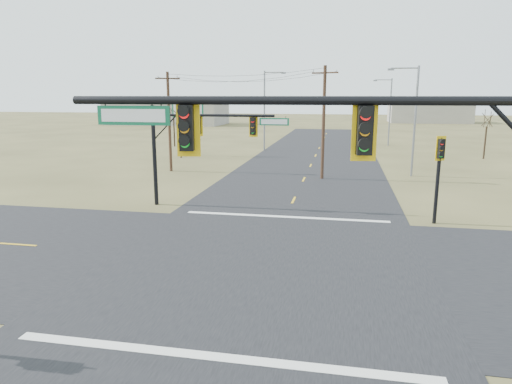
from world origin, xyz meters
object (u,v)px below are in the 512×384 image
(streetlight_c, at_px, (266,106))
(streetlight_a, at_px, (413,115))
(bare_tree_b, at_px, (173,110))
(mast_arm_near, at_px, (382,170))
(utility_pole_far, at_px, (169,120))
(mast_arm_far, at_px, (201,134))
(utility_pole_near, at_px, (324,121))
(pedestal_signal_ne, at_px, (440,162))
(bare_tree_c, at_px, (488,118))
(highway_sign, at_px, (188,115))
(streetlight_b, at_px, (389,108))
(bare_tree_a, at_px, (180,116))

(streetlight_c, bearing_deg, streetlight_a, -70.81)
(streetlight_a, xyz_separation_m, bare_tree_b, (-29.17, 18.85, -0.26))
(streetlight_c, bearing_deg, mast_arm_near, -101.50)
(mast_arm_near, xyz_separation_m, utility_pole_far, (-16.84, 30.44, -0.70))
(mast_arm_near, bearing_deg, mast_arm_far, 109.68)
(utility_pole_near, distance_m, bare_tree_b, 30.62)
(pedestal_signal_ne, distance_m, bare_tree_c, 31.07)
(bare_tree_b, bearing_deg, highway_sign, -59.81)
(pedestal_signal_ne, xyz_separation_m, streetlight_b, (0.90, 41.57, 1.74))
(utility_pole_near, xyz_separation_m, bare_tree_b, (-21.62, 21.68, 0.17))
(mast_arm_far, height_order, utility_pole_far, utility_pole_far)
(streetlight_c, distance_m, bare_tree_c, 25.89)
(streetlight_c, xyz_separation_m, bare_tree_c, (25.64, -3.45, -1.11))
(streetlight_a, bearing_deg, utility_pole_far, 175.30)
(pedestal_signal_ne, bearing_deg, streetlight_a, 67.48)
(mast_arm_near, distance_m, bare_tree_b, 56.17)
(streetlight_c, bearing_deg, pedestal_signal_ne, -89.14)
(mast_arm_far, relative_size, streetlight_c, 0.87)
(utility_pole_near, xyz_separation_m, bare_tree_c, (17.40, 16.21, -0.37))
(pedestal_signal_ne, height_order, highway_sign, highway_sign)
(streetlight_b, bearing_deg, bare_tree_c, -49.48)
(bare_tree_c, bearing_deg, mast_arm_near, -108.17)
(mast_arm_far, height_order, utility_pole_near, utility_pole_near)
(streetlight_a, xyz_separation_m, bare_tree_a, (-24.21, 7.84, -0.56))
(streetlight_a, distance_m, bare_tree_b, 34.74)
(pedestal_signal_ne, xyz_separation_m, utility_pole_near, (-6.91, 13.02, 1.40))
(mast_arm_far, distance_m, highway_sign, 25.92)
(bare_tree_c, bearing_deg, streetlight_c, 172.32)
(utility_pole_near, height_order, streetlight_b, utility_pole_near)
(mast_arm_far, xyz_separation_m, bare_tree_a, (-9.56, 22.27, 0.11))
(pedestal_signal_ne, distance_m, streetlight_b, 41.61)
(streetlight_b, xyz_separation_m, bare_tree_a, (-24.46, -17.87, -0.47))
(highway_sign, bearing_deg, utility_pole_far, -92.00)
(pedestal_signal_ne, bearing_deg, streetlight_b, 68.58)
(mast_arm_near, height_order, utility_pole_near, utility_pole_near)
(utility_pole_near, height_order, bare_tree_a, utility_pole_near)
(mast_arm_near, height_order, mast_arm_far, mast_arm_near)
(highway_sign, relative_size, streetlight_a, 0.72)
(highway_sign, distance_m, streetlight_b, 28.93)
(utility_pole_near, bearing_deg, streetlight_b, 74.71)
(highway_sign, xyz_separation_m, bare_tree_b, (-5.27, 9.07, 0.32))
(mast_arm_near, height_order, pedestal_signal_ne, mast_arm_near)
(pedestal_signal_ne, height_order, utility_pole_far, utility_pole_far)
(mast_arm_far, relative_size, pedestal_signal_ne, 1.79)
(utility_pole_far, relative_size, streetlight_b, 0.98)
(highway_sign, xyz_separation_m, bare_tree_c, (33.74, 3.59, -0.22))
(utility_pole_near, bearing_deg, bare_tree_a, 147.35)
(pedestal_signal_ne, xyz_separation_m, highway_sign, (-23.25, 25.64, 1.25))
(highway_sign, height_order, streetlight_a, streetlight_a)
(mast_arm_far, height_order, bare_tree_a, mast_arm_far)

